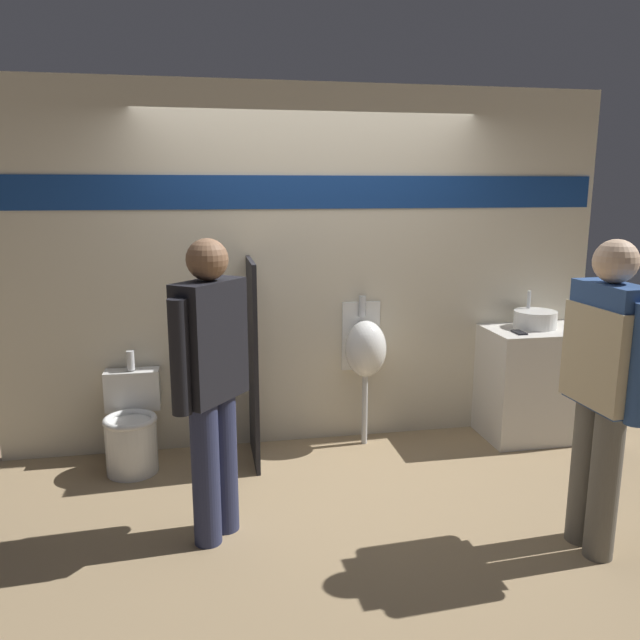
{
  "coord_description": "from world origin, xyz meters",
  "views": [
    {
      "loc": [
        -0.79,
        -4.03,
        1.96
      ],
      "look_at": [
        0.0,
        0.17,
        1.05
      ],
      "focal_mm": 35.0,
      "sensor_mm": 36.0,
      "label": 1
    }
  ],
  "objects_px": {
    "cell_phone": "(519,332)",
    "urinal_near_counter": "(365,349)",
    "toilet": "(132,429)",
    "person_in_vest": "(604,376)",
    "person_with_lanyard": "(212,379)",
    "sink_basin": "(535,319)"
  },
  "relations": [
    {
      "from": "urinal_near_counter",
      "to": "toilet",
      "type": "xyz_separation_m",
      "value": [
        -1.73,
        -0.13,
        -0.47
      ]
    },
    {
      "from": "toilet",
      "to": "person_with_lanyard",
      "type": "relative_size",
      "value": 0.48
    },
    {
      "from": "urinal_near_counter",
      "to": "person_with_lanyard",
      "type": "relative_size",
      "value": 0.67
    },
    {
      "from": "cell_phone",
      "to": "sink_basin",
      "type": "bearing_deg",
      "value": 36.79
    },
    {
      "from": "urinal_near_counter",
      "to": "toilet",
      "type": "height_order",
      "value": "urinal_near_counter"
    },
    {
      "from": "sink_basin",
      "to": "urinal_near_counter",
      "type": "xyz_separation_m",
      "value": [
        -1.36,
        0.06,
        -0.19
      ]
    },
    {
      "from": "toilet",
      "to": "person_in_vest",
      "type": "height_order",
      "value": "person_in_vest"
    },
    {
      "from": "urinal_near_counter",
      "to": "sink_basin",
      "type": "bearing_deg",
      "value": -2.51
    },
    {
      "from": "toilet",
      "to": "sink_basin",
      "type": "bearing_deg",
      "value": 1.38
    },
    {
      "from": "sink_basin",
      "to": "person_in_vest",
      "type": "relative_size",
      "value": 0.19
    },
    {
      "from": "urinal_near_counter",
      "to": "person_with_lanyard",
      "type": "bearing_deg",
      "value": -135.62
    },
    {
      "from": "urinal_near_counter",
      "to": "person_with_lanyard",
      "type": "xyz_separation_m",
      "value": [
        -1.16,
        -1.14,
        0.18
      ]
    },
    {
      "from": "sink_basin",
      "to": "urinal_near_counter",
      "type": "bearing_deg",
      "value": 177.49
    },
    {
      "from": "cell_phone",
      "to": "urinal_near_counter",
      "type": "xyz_separation_m",
      "value": [
        -1.14,
        0.22,
        -0.13
      ]
    },
    {
      "from": "cell_phone",
      "to": "person_with_lanyard",
      "type": "bearing_deg",
      "value": -158.26
    },
    {
      "from": "cell_phone",
      "to": "urinal_near_counter",
      "type": "height_order",
      "value": "urinal_near_counter"
    },
    {
      "from": "sink_basin",
      "to": "cell_phone",
      "type": "xyz_separation_m",
      "value": [
        -0.22,
        -0.16,
        -0.06
      ]
    },
    {
      "from": "sink_basin",
      "to": "person_with_lanyard",
      "type": "distance_m",
      "value": 2.74
    },
    {
      "from": "person_with_lanyard",
      "to": "sink_basin",
      "type": "bearing_deg",
      "value": -27.48
    },
    {
      "from": "sink_basin",
      "to": "person_in_vest",
      "type": "bearing_deg",
      "value": -107.43
    },
    {
      "from": "toilet",
      "to": "person_in_vest",
      "type": "bearing_deg",
      "value": -30.32
    },
    {
      "from": "toilet",
      "to": "person_in_vest",
      "type": "distance_m",
      "value": 3.08
    }
  ]
}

